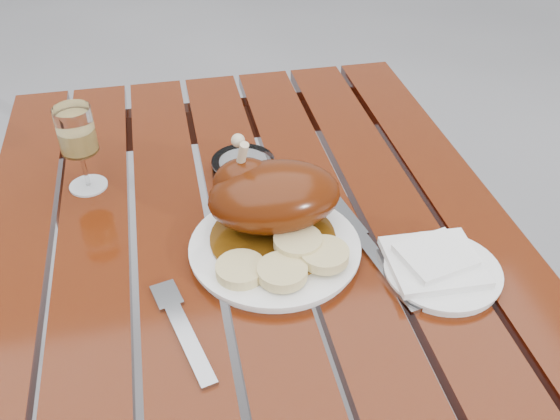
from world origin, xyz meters
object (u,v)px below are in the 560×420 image
object	(u,v)px
wine_glass	(80,149)
ashtray	(243,167)
dinner_plate	(275,249)
side_plate	(442,272)
table	(263,417)

from	to	relation	value
wine_glass	ashtray	bearing A→B (deg)	-3.13
dinner_plate	side_plate	xyz separation A→B (m)	(0.22, -0.09, -0.00)
wine_glass	table	bearing A→B (deg)	-44.63
ashtray	wine_glass	bearing A→B (deg)	176.87
table	dinner_plate	bearing A→B (deg)	29.17
table	side_plate	bearing A→B (deg)	-17.69
wine_glass	ashtray	world-z (taller)	wine_glass
dinner_plate	ashtray	xyz separation A→B (m)	(-0.01, 0.21, 0.01)
table	side_plate	xyz separation A→B (m)	(0.24, -0.08, 0.38)
wine_glass	ashtray	xyz separation A→B (m)	(0.26, -0.01, -0.06)
table	dinner_plate	xyz separation A→B (m)	(0.03, 0.01, 0.38)
wine_glass	ashtray	distance (m)	0.26
dinner_plate	wine_glass	world-z (taller)	wine_glass
table	dinner_plate	distance (m)	0.38
side_plate	ashtray	bearing A→B (deg)	127.11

